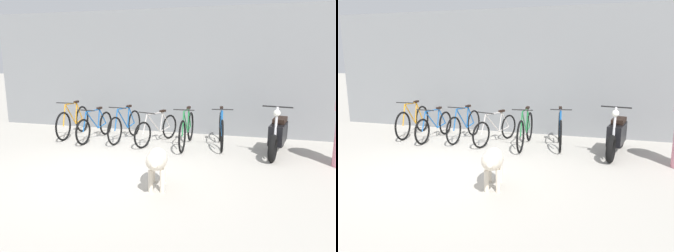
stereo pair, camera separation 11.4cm
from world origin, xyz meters
The scene contains 10 objects.
ground_plane centered at (0.00, 0.00, 0.00)m, with size 60.00×60.00×0.00m, color #ADA89E.
shop_wall_back centered at (0.00, 3.57, 1.63)m, with size 9.82×0.20×3.25m.
bicycle_0 centered at (-1.91, 2.37, 0.38)m, with size 0.46×1.72×0.92m.
bicycle_1 centered at (-1.18, 2.18, 0.33)m, with size 0.46×1.70×0.81m.
bicycle_2 centered at (-0.44, 2.33, 0.36)m, with size 0.46×1.68×0.87m.
bicycle_3 centered at (0.40, 2.25, 0.33)m, with size 0.63×1.62×0.79m.
bicycle_4 centered at (1.14, 2.17, 0.38)m, with size 0.46×1.79×0.92m.
bicycle_5 centered at (1.90, 2.38, 0.38)m, with size 0.46×1.67×0.92m.
motorcycle centered at (3.13, 2.05, 0.41)m, with size 0.58×1.76×1.07m.
stray_dog centered at (1.24, -0.44, 0.47)m, with size 0.48×1.16×0.69m.
Camera 1 is at (2.67, -5.00, 2.01)m, focal length 35.00 mm.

